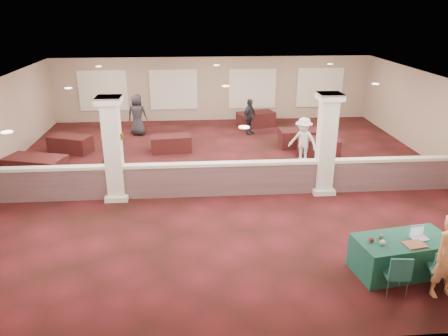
{
  "coord_description": "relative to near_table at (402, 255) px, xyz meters",
  "views": [
    {
      "loc": [
        -1.13,
        -14.11,
        5.73
      ],
      "look_at": [
        -0.21,
        -2.0,
        1.1
      ],
      "focal_mm": 35.0,
      "sensor_mm": 36.0,
      "label": 1
    }
  ],
  "objects": [
    {
      "name": "yarn_cream",
      "position": [
        -0.59,
        -0.21,
        0.47
      ],
      "size": [
        0.12,
        0.12,
        0.12
      ],
      "primitive_type": "sphere",
      "color": "beige",
      "rests_on": "near_table"
    },
    {
      "name": "partition_wall",
      "position": [
        -3.5,
        4.48,
        0.16
      ],
      "size": [
        15.6,
        0.28,
        1.1
      ],
      "color": "#50363D",
      "rests_on": "ground"
    },
    {
      "name": "far_table_back_left",
      "position": [
        -9.57,
        9.18,
        -0.07
      ],
      "size": [
        1.84,
        1.35,
        0.67
      ],
      "primitive_type": "cube",
      "rotation": [
        0.0,
        0.0,
        -0.35
      ],
      "color": "black",
      "rests_on": "ground"
    },
    {
      "name": "ground",
      "position": [
        -3.5,
        5.98,
        -0.41
      ],
      "size": [
        16.0,
        16.0,
        0.0
      ],
      "primitive_type": "plane",
      "color": "#421015",
      "rests_on": "ground"
    },
    {
      "name": "knitting",
      "position": [
        0.1,
        -0.27,
        0.43
      ],
      "size": [
        0.49,
        0.4,
        0.03
      ],
      "primitive_type": "cube",
      "rotation": [
        0.0,
        0.0,
        0.16
      ],
      "color": "#B4501C",
      "rests_on": "near_table"
    },
    {
      "name": "sconce_right",
      "position": [
        -6.72,
        4.48,
        1.59
      ],
      "size": [
        0.12,
        0.12,
        0.18
      ],
      "color": "brown",
      "rests_on": "column_left"
    },
    {
      "name": "sconce_left",
      "position": [
        -7.28,
        4.48,
        1.59
      ],
      "size": [
        0.12,
        0.12,
        0.18
      ],
      "color": "brown",
      "rests_on": "column_left"
    },
    {
      "name": "attendee_d",
      "position": [
        -7.09,
        11.5,
        0.53
      ],
      "size": [
        1.01,
        0.69,
        1.87
      ],
      "primitive_type": "imported",
      "rotation": [
        0.0,
        0.0,
        2.92
      ],
      "color": "black",
      "rests_on": "ground"
    },
    {
      "name": "scissors",
      "position": [
        0.77,
        -0.2,
        0.42
      ],
      "size": [
        0.14,
        0.05,
        0.01
      ],
      "primitive_type": "cube",
      "rotation": [
        0.0,
        0.0,
        0.16
      ],
      "color": "red",
      "rests_on": "near_table"
    },
    {
      "name": "laptop_screen",
      "position": [
        0.32,
        0.12,
        0.55
      ],
      "size": [
        0.37,
        0.07,
        0.25
      ],
      "primitive_type": "cube",
      "rotation": [
        0.0,
        0.0,
        0.16
      ],
      "color": "silver",
      "rests_on": "near_table"
    },
    {
      "name": "far_table_front_center",
      "position": [
        -5.5,
        8.98,
        -0.08
      ],
      "size": [
        1.68,
        0.97,
        0.65
      ],
      "primitive_type": "cube",
      "rotation": [
        0.0,
        0.0,
        0.11
      ],
      "color": "black",
      "rests_on": "ground"
    },
    {
      "name": "woman",
      "position": [
        0.47,
        -0.9,
        0.49
      ],
      "size": [
        0.71,
        0.53,
        1.8
      ],
      "primitive_type": "imported",
      "rotation": [
        0.0,
        0.0,
        0.16
      ],
      "color": "#EC9E66",
      "rests_on": "ground"
    },
    {
      "name": "attendee_b",
      "position": [
        -0.5,
        7.19,
        0.47
      ],
      "size": [
        1.2,
        1.12,
        1.76
      ],
      "primitive_type": "imported",
      "rotation": [
        0.0,
        0.0,
        -0.69
      ],
      "color": "silver",
      "rests_on": "ground"
    },
    {
      "name": "ceiling",
      "position": [
        -3.5,
        5.98,
        2.79
      ],
      "size": [
        16.0,
        16.0,
        0.02
      ],
      "primitive_type": "cube",
      "color": "white",
      "rests_on": "wall_back"
    },
    {
      "name": "column_left",
      "position": [
        -7.0,
        4.48,
        1.23
      ],
      "size": [
        0.72,
        0.72,
        3.2
      ],
      "color": "silver",
      "rests_on": "ground"
    },
    {
      "name": "far_table_front_left",
      "position": [
        -10.0,
        6.28,
        -0.0
      ],
      "size": [
        2.2,
        1.53,
        0.81
      ],
      "primitive_type": "cube",
      "rotation": [
        0.0,
        0.0,
        -0.29
      ],
      "color": "black",
      "rests_on": "ground"
    },
    {
      "name": "yarn_grey",
      "position": [
        -0.52,
        0.05,
        0.47
      ],
      "size": [
        0.12,
        0.12,
        0.12
      ],
      "primitive_type": "sphere",
      "color": "#505055",
      "rests_on": "near_table"
    },
    {
      "name": "yarn_red",
      "position": [
        -0.78,
        -0.07,
        0.46
      ],
      "size": [
        0.11,
        0.11,
        0.11
      ],
      "primitive_type": "sphere",
      "color": "#612113",
      "rests_on": "near_table"
    },
    {
      "name": "far_table_back_center",
      "position": [
        -1.5,
        12.48,
        -0.05
      ],
      "size": [
        1.95,
        1.35,
        0.72
      ],
      "primitive_type": "cube",
      "rotation": [
        0.0,
        0.0,
        0.28
      ],
      "color": "black",
      "rests_on": "ground"
    },
    {
      "name": "attendee_a",
      "position": [
        -7.7,
        7.73,
        0.41
      ],
      "size": [
        0.9,
        0.81,
        1.64
      ],
      "primitive_type": "imported",
      "rotation": [
        0.0,
        0.0,
        0.6
      ],
      "color": "black",
      "rests_on": "ground"
    },
    {
      "name": "laptop_base",
      "position": [
        0.34,
        -0.0,
        0.42
      ],
      "size": [
        0.4,
        0.31,
        0.02
      ],
      "primitive_type": "cube",
      "rotation": [
        0.0,
        0.0,
        0.16
      ],
      "color": "silver",
      "rests_on": "near_table"
    },
    {
      "name": "conf_chair_side",
      "position": [
        -0.51,
        -0.85,
        0.15
      ],
      "size": [
        0.52,
        0.53,
        0.95
      ],
      "rotation": [
        0.0,
        0.0,
        -0.1
      ],
      "color": "#1C514B",
      "rests_on": "ground"
    },
    {
      "name": "wall_back",
      "position": [
        -3.5,
        13.98,
        1.19
      ],
      "size": [
        16.0,
        0.04,
        3.2
      ],
      "primitive_type": "cube",
      "color": "gray",
      "rests_on": "ground"
    },
    {
      "name": "far_table_back_right",
      "position": [
        -0.05,
        9.19,
        -0.04
      ],
      "size": [
        1.84,
        0.96,
        0.74
      ],
      "primitive_type": "cube",
      "rotation": [
        0.0,
        0.0,
        0.03
      ],
      "color": "black",
      "rests_on": "ground"
    },
    {
      "name": "screen_glow",
      "position": [
        0.32,
        0.12,
        0.53
      ],
      "size": [
        0.33,
        0.06,
        0.21
      ],
      "primitive_type": "cube",
      "rotation": [
        0.0,
        0.0,
        0.16
      ],
      "color": "#B1BDD4",
      "rests_on": "near_table"
    },
    {
      "name": "attendee_c",
      "position": [
        -2.0,
        11.22,
        0.41
      ],
      "size": [
        0.98,
        1.03,
        1.64
      ],
      "primitive_type": "imported",
      "rotation": [
        0.0,
        0.0,
        0.86
      ],
      "color": "black",
      "rests_on": "ground"
    },
    {
      "name": "wall_front",
      "position": [
        -3.5,
        -2.02,
        1.19
      ],
      "size": [
        16.0,
        0.04,
        3.2
      ],
      "primitive_type": "cube",
      "color": "gray",
      "rests_on": "ground"
    },
    {
      "name": "column_right",
      "position": [
        -0.5,
        4.48,
        1.23
      ],
      "size": [
        0.72,
        0.72,
        3.2
      ],
      "color": "silver",
      "rests_on": "ground"
    },
    {
      "name": "near_table",
      "position": [
        0.0,
        0.0,
        0.0
      ],
      "size": [
        2.27,
        1.38,
        0.82
      ],
      "primitive_type": "cube",
      "rotation": [
        0.0,
        0.0,
        0.16
      ],
      "color": "#103D32",
      "rests_on": "ground"
    },
    {
      "name": "far_table_front_right",
      "position": [
        0.38,
        8.07,
        -0.07
      ],
      "size": [
        1.81,
        1.18,
        0.68
      ],
      "primitive_type": "cube",
      "rotation": [
        0.0,
        0.0,
        -0.22
      ],
      "color": "black",
      "rests_on": "ground"
    },
    {
      "name": "conf_chair_main",
      "position": [
        0.48,
        -0.8,
        0.18
      ],
      "size": [
        0.6,
        0.6,
        0.99
      ],
      "rotation": [
        0.0,
        0.0,
        -0.22
      ],
      "color": "#1C514B",
      "rests_on": "ground"
    }
  ]
}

